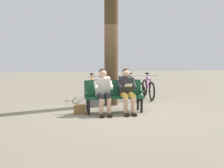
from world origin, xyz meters
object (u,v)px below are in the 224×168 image
object	(u,v)px
bicycle_blue	(92,90)
person_companion	(103,89)
tree_trunk	(111,46)
bicycle_silver	(113,90)
bicycle_purple	(148,89)
bicycle_red	(132,89)
handbag	(80,109)
bench	(114,94)
litter_bin	(94,93)
person_reading	(127,88)

from	to	relation	value
bicycle_blue	person_companion	bearing A→B (deg)	-1.51
tree_trunk	bicycle_silver	distance (m)	1.76
tree_trunk	bicycle_silver	world-z (taller)	tree_trunk
bicycle_purple	bicycle_red	size ratio (longest dim) A/B	1.02
person_companion	tree_trunk	bearing A→B (deg)	-110.09
bicycle_red	handbag	bearing A→B (deg)	-60.43
bench	bicycle_purple	size ratio (longest dim) A/B	0.96
litter_bin	bicycle_red	distance (m)	1.93
person_reading	person_companion	bearing A→B (deg)	-0.05
tree_trunk	bicycle_silver	size ratio (longest dim) A/B	2.23
person_companion	bicycle_purple	xyz separation A→B (m)	(-2.08, -2.11, -0.30)
person_reading	bicycle_red	xyz separation A→B (m)	(-0.83, -2.21, -0.31)
bicycle_purple	bicycle_blue	bearing A→B (deg)	-85.90
litter_bin	bicycle_silver	size ratio (longest dim) A/B	0.48
bicycle_purple	bicycle_red	bearing A→B (deg)	-91.51
bicycle_red	person_reading	bearing A→B (deg)	-35.96
bench	bicycle_blue	size ratio (longest dim) A/B	0.96
person_reading	bicycle_silver	distance (m)	2.12
person_companion	litter_bin	distance (m)	1.09
person_companion	tree_trunk	size ratio (longest dim) A/B	0.32
person_companion	bicycle_silver	distance (m)	2.22
bicycle_silver	bicycle_red	bearing A→B (deg)	105.51
litter_bin	bicycle_purple	size ratio (longest dim) A/B	0.48
bicycle_blue	person_reading	bearing A→B (deg)	14.74
bicycle_purple	tree_trunk	bearing A→B (deg)	-54.34
bench	person_companion	distance (m)	0.39
bicycle_silver	bicycle_blue	distance (m)	0.72
handbag	bicycle_silver	xyz separation A→B (m)	(-1.36, -1.97, 0.24)
person_companion	litter_bin	world-z (taller)	person_companion
tree_trunk	bicycle_blue	bearing A→B (deg)	-64.58
bicycle_silver	bicycle_blue	xyz separation A→B (m)	(0.72, -0.11, 0.00)
person_reading	bicycle_blue	xyz separation A→B (m)	(0.62, -2.20, -0.31)
tree_trunk	bicycle_silver	bearing A→B (deg)	-106.13
litter_bin	person_reading	bearing A→B (deg)	124.00
bicycle_red	bicycle_silver	size ratio (longest dim) A/B	0.98
litter_bin	bicycle_blue	size ratio (longest dim) A/B	0.48
bicycle_blue	bicycle_purple	bearing A→B (deg)	86.94
bench	bicycle_red	distance (m)	2.34
bench	bicycle_blue	xyz separation A→B (m)	(0.31, -2.02, -0.15)
person_reading	person_companion	distance (m)	0.64
bench	bicycle_purple	world-z (taller)	bicycle_purple
handbag	bicycle_red	xyz separation A→B (m)	(-2.10, -2.08, 0.24)
bench	person_reading	size ratio (longest dim) A/B	1.34
person_companion	tree_trunk	xyz separation A→B (m)	(-0.48, -1.20, 1.21)
tree_trunk	bicycle_purple	bearing A→B (deg)	-150.47
bench	bicycle_blue	world-z (taller)	bicycle_blue
person_reading	bicycle_purple	bearing A→B (deg)	-122.28
person_companion	handbag	world-z (taller)	person_companion
bicycle_silver	person_reading	bearing A→B (deg)	4.08
person_companion	litter_bin	bearing A→B (deg)	-83.67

